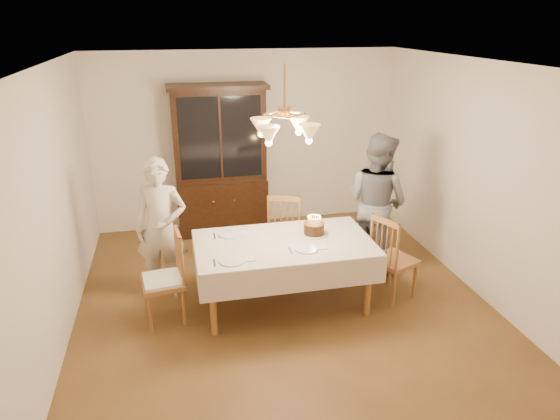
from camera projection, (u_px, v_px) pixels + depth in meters
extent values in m
plane|color=brown|center=(284.00, 303.00, 5.63)|extent=(5.00, 5.00, 0.00)
plane|color=white|center=(285.00, 64.00, 4.69)|extent=(5.00, 5.00, 0.00)
plane|color=white|center=(247.00, 140.00, 7.44)|extent=(4.50, 0.00, 4.50)
plane|color=white|center=(381.00, 334.00, 2.88)|extent=(4.50, 0.00, 4.50)
plane|color=white|center=(52.00, 211.00, 4.70)|extent=(0.00, 5.00, 5.00)
plane|color=white|center=(479.00, 180.00, 5.61)|extent=(0.00, 5.00, 5.00)
cube|color=brown|center=(284.00, 244.00, 5.36)|extent=(1.80, 1.00, 0.04)
cube|color=#EDE8CE|center=(284.00, 242.00, 5.36)|extent=(1.90, 1.10, 0.01)
cylinder|color=brown|center=(213.00, 304.00, 4.95)|extent=(0.07, 0.07, 0.71)
cylinder|color=brown|center=(368.00, 286.00, 5.28)|extent=(0.07, 0.07, 0.71)
cylinder|color=brown|center=(206.00, 265.00, 5.72)|extent=(0.07, 0.07, 0.71)
cylinder|color=brown|center=(342.00, 252.00, 6.05)|extent=(0.07, 0.07, 0.71)
cube|color=black|center=(223.00, 205.00, 7.43)|extent=(1.30, 0.50, 0.80)
cube|color=black|center=(219.00, 135.00, 7.09)|extent=(1.30, 0.40, 1.30)
cube|color=black|center=(221.00, 138.00, 6.91)|extent=(1.14, 0.01, 1.14)
cube|color=black|center=(217.00, 87.00, 6.80)|extent=(1.38, 0.54, 0.06)
cube|color=brown|center=(286.00, 232.00, 6.37)|extent=(0.56, 0.55, 0.05)
cube|color=brown|center=(284.00, 199.00, 6.01)|extent=(0.38, 0.18, 0.06)
cylinder|color=brown|center=(301.00, 244.00, 6.58)|extent=(0.04, 0.04, 0.43)
cylinder|color=brown|center=(275.00, 242.00, 6.64)|extent=(0.04, 0.04, 0.43)
cylinder|color=brown|center=(298.00, 255.00, 6.27)|extent=(0.04, 0.04, 0.43)
cylinder|color=brown|center=(270.00, 253.00, 6.32)|extent=(0.04, 0.04, 0.43)
cube|color=brown|center=(163.00, 282.00, 5.16)|extent=(0.47, 0.49, 0.05)
cube|color=brown|center=(178.00, 234.00, 5.03)|extent=(0.08, 0.40, 0.06)
cylinder|color=brown|center=(146.00, 296.00, 5.35)|extent=(0.04, 0.04, 0.43)
cylinder|color=brown|center=(150.00, 314.00, 5.03)|extent=(0.04, 0.04, 0.43)
cylinder|color=brown|center=(178.00, 291.00, 5.45)|extent=(0.04, 0.04, 0.43)
cylinder|color=brown|center=(184.00, 308.00, 5.14)|extent=(0.04, 0.04, 0.43)
cube|color=silver|center=(163.00, 279.00, 5.15)|extent=(0.43, 0.44, 0.03)
cube|color=brown|center=(394.00, 261.00, 5.62)|extent=(0.56, 0.57, 0.05)
cube|color=brown|center=(386.00, 222.00, 5.33)|extent=(0.19, 0.38, 0.06)
cylinder|color=brown|center=(415.00, 281.00, 5.66)|extent=(0.04, 0.04, 0.43)
cylinder|color=brown|center=(391.00, 269.00, 5.93)|extent=(0.04, 0.04, 0.43)
cylinder|color=brown|center=(394.00, 290.00, 5.48)|extent=(0.04, 0.04, 0.43)
cylinder|color=brown|center=(370.00, 277.00, 5.75)|extent=(0.04, 0.04, 0.43)
imported|color=silver|center=(161.00, 228.00, 5.57)|extent=(0.66, 0.50, 1.61)
imported|color=slate|center=(376.00, 202.00, 6.18)|extent=(1.00, 1.07, 1.74)
cylinder|color=white|center=(314.00, 234.00, 5.53)|extent=(0.30, 0.30, 0.01)
cylinder|color=#331C0B|center=(314.00, 228.00, 5.51)|extent=(0.23, 0.23, 0.12)
cylinder|color=#598CD8|center=(320.00, 220.00, 5.49)|extent=(0.01, 0.01, 0.07)
sphere|color=#FFB23F|center=(320.00, 216.00, 5.47)|extent=(0.01, 0.01, 0.01)
cylinder|color=pink|center=(319.00, 219.00, 5.51)|extent=(0.01, 0.01, 0.07)
sphere|color=#FFB23F|center=(319.00, 216.00, 5.49)|extent=(0.01, 0.01, 0.01)
cylinder|color=#EACC66|center=(318.00, 218.00, 5.52)|extent=(0.01, 0.01, 0.07)
sphere|color=#FFB23F|center=(318.00, 215.00, 5.51)|extent=(0.01, 0.01, 0.01)
cylinder|color=#598CD8|center=(316.00, 218.00, 5.53)|extent=(0.01, 0.01, 0.07)
sphere|color=#FFB23F|center=(316.00, 215.00, 5.52)|extent=(0.01, 0.01, 0.01)
cylinder|color=pink|center=(314.00, 218.00, 5.53)|extent=(0.01, 0.01, 0.07)
sphere|color=#FFB23F|center=(314.00, 215.00, 5.52)|extent=(0.01, 0.01, 0.01)
cylinder|color=#EACC66|center=(312.00, 218.00, 5.53)|extent=(0.01, 0.01, 0.07)
sphere|color=#FFB23F|center=(312.00, 215.00, 5.52)|extent=(0.01, 0.01, 0.01)
cylinder|color=#598CD8|center=(310.00, 219.00, 5.52)|extent=(0.01, 0.01, 0.07)
sphere|color=#FFB23F|center=(310.00, 215.00, 5.50)|extent=(0.01, 0.01, 0.01)
cylinder|color=pink|center=(309.00, 219.00, 5.50)|extent=(0.01, 0.01, 0.07)
sphere|color=#FFB23F|center=(309.00, 216.00, 5.49)|extent=(0.01, 0.01, 0.01)
cylinder|color=#EACC66|center=(308.00, 220.00, 5.48)|extent=(0.01, 0.01, 0.07)
sphere|color=#FFB23F|center=(308.00, 217.00, 5.47)|extent=(0.01, 0.01, 0.01)
cylinder|color=#598CD8|center=(308.00, 221.00, 5.46)|extent=(0.01, 0.01, 0.07)
sphere|color=#FFB23F|center=(308.00, 217.00, 5.44)|extent=(0.01, 0.01, 0.01)
cylinder|color=pink|center=(309.00, 222.00, 5.44)|extent=(0.01, 0.01, 0.07)
sphere|color=#FFB23F|center=(309.00, 218.00, 5.42)|extent=(0.01, 0.01, 0.01)
cylinder|color=#EACC66|center=(311.00, 222.00, 5.42)|extent=(0.01, 0.01, 0.07)
sphere|color=#FFB23F|center=(311.00, 219.00, 5.41)|extent=(0.01, 0.01, 0.01)
cylinder|color=#598CD8|center=(313.00, 223.00, 5.41)|extent=(0.01, 0.01, 0.07)
sphere|color=#FFB23F|center=(313.00, 219.00, 5.40)|extent=(0.01, 0.01, 0.01)
cylinder|color=pink|center=(315.00, 223.00, 5.41)|extent=(0.01, 0.01, 0.07)
sphere|color=#FFB23F|center=(315.00, 219.00, 5.39)|extent=(0.01, 0.01, 0.01)
cylinder|color=#EACC66|center=(317.00, 222.00, 5.41)|extent=(0.01, 0.01, 0.07)
sphere|color=#FFB23F|center=(317.00, 219.00, 5.40)|extent=(0.01, 0.01, 0.01)
cylinder|color=#598CD8|center=(319.00, 222.00, 5.43)|extent=(0.01, 0.01, 0.07)
sphere|color=#FFB23F|center=(319.00, 219.00, 5.41)|extent=(0.01, 0.01, 0.01)
cylinder|color=pink|center=(320.00, 221.00, 5.44)|extent=(0.01, 0.01, 0.07)
sphere|color=#FFB23F|center=(320.00, 218.00, 5.43)|extent=(0.01, 0.01, 0.01)
cylinder|color=#EACC66|center=(320.00, 221.00, 5.46)|extent=(0.01, 0.01, 0.07)
sphere|color=#FFB23F|center=(320.00, 217.00, 5.45)|extent=(0.01, 0.01, 0.01)
cylinder|color=white|center=(232.00, 261.00, 4.92)|extent=(0.26, 0.26, 0.02)
cube|color=silver|center=(214.00, 263.00, 4.89)|extent=(0.01, 0.16, 0.01)
cube|color=silver|center=(250.00, 259.00, 4.96)|extent=(0.10, 0.10, 0.01)
cylinder|color=white|center=(306.00, 249.00, 5.18)|extent=(0.25, 0.25, 0.02)
cube|color=silver|center=(290.00, 251.00, 5.14)|extent=(0.01, 0.16, 0.01)
cube|color=silver|center=(322.00, 247.00, 5.21)|extent=(0.10, 0.10, 0.01)
cylinder|color=white|center=(230.00, 234.00, 5.52)|extent=(0.26, 0.26, 0.02)
cube|color=silver|center=(215.00, 236.00, 5.49)|extent=(0.01, 0.16, 0.01)
cube|color=silver|center=(246.00, 233.00, 5.56)|extent=(0.10, 0.10, 0.01)
cylinder|color=#BF8C3F|center=(285.00, 86.00, 4.76)|extent=(0.02, 0.02, 0.40)
cylinder|color=#BF8C3F|center=(284.00, 112.00, 4.85)|extent=(0.12, 0.12, 0.10)
cone|color=#D8994C|center=(299.00, 125.00, 5.14)|extent=(0.22, 0.22, 0.18)
sphere|color=#FFD899|center=(299.00, 132.00, 5.16)|extent=(0.07, 0.07, 0.07)
cone|color=#D8994C|center=(261.00, 127.00, 5.06)|extent=(0.22, 0.22, 0.18)
sphere|color=#FFD899|center=(261.00, 134.00, 5.08)|extent=(0.07, 0.07, 0.07)
cone|color=#D8994C|center=(269.00, 136.00, 4.70)|extent=(0.22, 0.22, 0.18)
sphere|color=#FFD899|center=(269.00, 143.00, 4.72)|extent=(0.07, 0.07, 0.07)
cone|color=#D8994C|center=(309.00, 134.00, 4.78)|extent=(0.22, 0.22, 0.18)
sphere|color=#FFD899|center=(309.00, 141.00, 4.80)|extent=(0.07, 0.07, 0.07)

